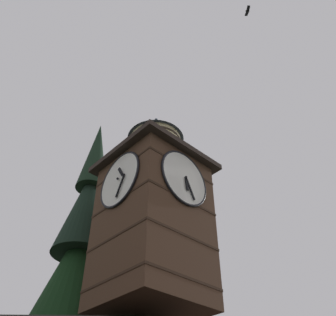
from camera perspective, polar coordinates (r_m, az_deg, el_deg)
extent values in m
cube|color=#4C3323|center=(15.40, -2.31, -11.31)|extent=(3.66, 3.66, 6.30)
cube|color=#352318|center=(14.43, -2.57, -19.73)|extent=(3.70, 3.70, 0.10)
cube|color=#352318|center=(15.04, -2.40, -14.07)|extent=(3.70, 3.70, 0.10)
cube|color=#352318|center=(15.77, -2.24, -8.88)|extent=(3.70, 3.70, 0.10)
cube|color=#352318|center=(16.63, -2.11, -4.20)|extent=(3.70, 3.70, 0.10)
cylinder|color=white|center=(15.17, 2.48, -3.11)|extent=(2.44, 0.10, 2.44)
torus|color=black|center=(15.16, 2.54, -3.07)|extent=(2.54, 0.10, 2.54)
cube|color=black|center=(14.96, 2.87, -3.93)|extent=(0.19, 0.04, 0.62)
cube|color=black|center=(14.99, 3.40, -4.66)|extent=(0.51, 0.04, 0.93)
sphere|color=black|center=(15.11, 2.77, -2.93)|extent=(0.10, 0.10, 0.10)
cylinder|color=white|center=(15.36, -7.39, -3.30)|extent=(0.10, 2.44, 2.44)
torus|color=black|center=(15.35, -7.46, -3.26)|extent=(0.10, 2.54, 2.54)
cube|color=black|center=(15.36, -7.24, -2.11)|extent=(0.04, 0.42, 0.58)
cube|color=black|center=(14.91, -7.33, -4.18)|extent=(0.04, 0.51, 0.93)
sphere|color=black|center=(15.31, -7.71, -3.13)|extent=(0.10, 0.10, 0.10)
cube|color=#2D231E|center=(17.19, -2.03, -1.62)|extent=(4.36, 4.36, 0.25)
cylinder|color=beige|center=(17.79, -1.96, 0.82)|extent=(2.46, 2.46, 1.67)
cylinder|color=#2D2319|center=(17.44, -2.00, -0.58)|extent=(2.52, 2.52, 0.10)
cylinder|color=#2D2319|center=(17.79, -1.96, 0.82)|extent=(2.52, 2.52, 0.10)
cylinder|color=#2D2319|center=(18.15, -1.93, 2.16)|extent=(2.52, 2.52, 0.10)
cone|color=#2D3847|center=(18.78, -1.87, 4.26)|extent=(2.76, 2.76, 1.28)
sphere|color=#384251|center=(19.29, -1.82, 5.85)|extent=(0.16, 0.16, 0.16)
cone|color=black|center=(18.32, -13.72, -16.82)|extent=(4.00, 4.00, 5.79)
cone|color=black|center=(19.89, -12.18, -7.43)|extent=(2.83, 2.83, 5.22)
cone|color=black|center=(21.94, -10.93, 0.48)|extent=(1.67, 1.67, 4.74)
ellipsoid|color=black|center=(20.52, 12.05, 21.11)|extent=(0.23, 0.21, 0.11)
cube|color=black|center=(20.58, 11.94, 20.77)|extent=(0.28, 0.31, 0.11)
cube|color=black|center=(20.45, 12.17, 21.44)|extent=(0.28, 0.31, 0.11)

